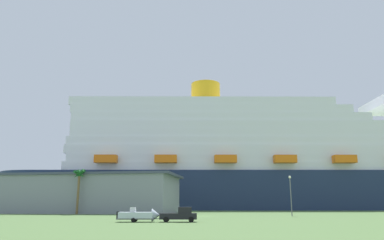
% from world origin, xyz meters
% --- Properties ---
extents(ground_plane, '(600.00, 600.00, 0.00)m').
position_xyz_m(ground_plane, '(0.00, 30.00, 0.00)').
color(ground_plane, '#4C6B38').
extents(cruise_ship, '(224.86, 50.83, 62.62)m').
position_xyz_m(cruise_ship, '(23.65, 70.61, 16.88)').
color(cruise_ship, '#1E2D4C').
rests_on(cruise_ship, ground_plane).
extents(terminal_building, '(68.23, 27.41, 10.45)m').
position_xyz_m(terminal_building, '(-41.94, 22.08, 5.25)').
color(terminal_building, gray).
rests_on(terminal_building, ground_plane).
extents(pickup_truck, '(5.73, 2.61, 2.20)m').
position_xyz_m(pickup_truck, '(-2.98, -23.21, 1.04)').
color(pickup_truck, black).
rests_on(pickup_truck, ground_plane).
extents(small_boat_on_trailer, '(7.26, 2.56, 2.15)m').
position_xyz_m(small_boat_on_trailer, '(-8.85, -23.65, 0.96)').
color(small_boat_on_trailer, '#595960').
rests_on(small_boat_on_trailer, ground_plane).
extents(palm_tree, '(3.26, 3.44, 11.03)m').
position_xyz_m(palm_tree, '(-31.95, 9.04, 8.73)').
color(palm_tree, brown).
rests_on(palm_tree, ground_plane).
extents(street_lamp, '(0.56, 0.56, 8.49)m').
position_xyz_m(street_lamp, '(18.25, 0.72, 5.49)').
color(street_lamp, slate).
rests_on(street_lamp, ground_plane).
extents(parked_car_blue_suv, '(4.47, 2.41, 1.58)m').
position_xyz_m(parked_car_blue_suv, '(-37.65, 15.74, 0.83)').
color(parked_car_blue_suv, '#264C99').
rests_on(parked_car_blue_suv, ground_plane).
extents(parked_car_green_wagon, '(4.88, 2.72, 1.58)m').
position_xyz_m(parked_car_green_wagon, '(-45.86, 14.15, 0.83)').
color(parked_car_green_wagon, '#2D723F').
rests_on(parked_car_green_wagon, ground_plane).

